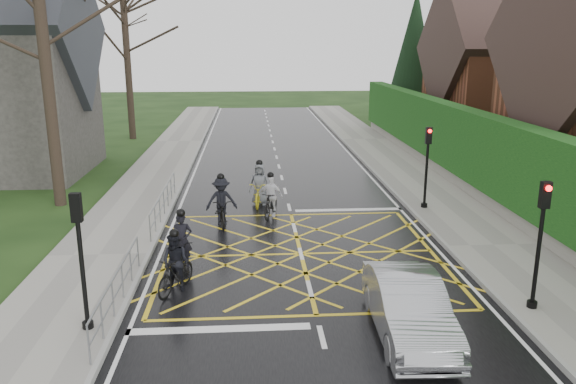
{
  "coord_description": "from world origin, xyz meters",
  "views": [
    {
      "loc": [
        -1.49,
        -15.9,
        6.19
      ],
      "look_at": [
        -0.22,
        2.46,
        1.3
      ],
      "focal_mm": 35.0,
      "sensor_mm": 36.0,
      "label": 1
    }
  ],
  "objects": [
    {
      "name": "ground",
      "position": [
        0.0,
        0.0,
        0.0
      ],
      "size": [
        120.0,
        120.0,
        0.0
      ],
      "primitive_type": "plane",
      "color": "black",
      "rests_on": "ground"
    },
    {
      "name": "road",
      "position": [
        0.0,
        0.0,
        0.01
      ],
      "size": [
        9.0,
        80.0,
        0.01
      ],
      "primitive_type": "cube",
      "color": "black",
      "rests_on": "ground"
    },
    {
      "name": "sidewalk_right",
      "position": [
        6.0,
        0.0,
        0.07
      ],
      "size": [
        3.0,
        80.0,
        0.15
      ],
      "primitive_type": "cube",
      "color": "gray",
      "rests_on": "ground"
    },
    {
      "name": "sidewalk_left",
      "position": [
        -6.0,
        0.0,
        0.07
      ],
      "size": [
        3.0,
        80.0,
        0.15
      ],
      "primitive_type": "cube",
      "color": "gray",
      "rests_on": "ground"
    },
    {
      "name": "stone_wall",
      "position": [
        7.75,
        6.0,
        0.35
      ],
      "size": [
        0.5,
        38.0,
        0.7
      ],
      "primitive_type": "cube",
      "color": "slate",
      "rests_on": "ground"
    },
    {
      "name": "hedge",
      "position": [
        7.75,
        6.0,
        2.1
      ],
      "size": [
        0.9,
        38.0,
        2.8
      ],
      "primitive_type": "cube",
      "color": "#0F3710",
      "rests_on": "stone_wall"
    },
    {
      "name": "house_far",
      "position": [
        14.75,
        18.0,
        4.36
      ],
      "size": [
        9.8,
        8.8,
        10.3
      ],
      "color": "brown",
      "rests_on": "ground"
    },
    {
      "name": "conifer",
      "position": [
        10.75,
        26.0,
        4.99
      ],
      "size": [
        4.6,
        4.6,
        10.0
      ],
      "color": "black",
      "rests_on": "ground"
    },
    {
      "name": "tree_far",
      "position": [
        -9.3,
        22.0,
        7.19
      ],
      "size": [
        8.4,
        8.4,
        10.4
      ],
      "color": "black",
      "rests_on": "ground"
    },
    {
      "name": "railing_south",
      "position": [
        -4.65,
        -3.5,
        0.78
      ],
      "size": [
        0.05,
        5.04,
        1.03
      ],
      "color": "slate",
      "rests_on": "ground"
    },
    {
      "name": "railing_north",
      "position": [
        -4.65,
        4.0,
        0.79
      ],
      "size": [
        0.05,
        6.04,
        1.03
      ],
      "color": "slate",
      "rests_on": "ground"
    },
    {
      "name": "traffic_light_ne",
      "position": [
        5.1,
        4.2,
        1.66
      ],
      "size": [
        0.24,
        0.31,
        3.21
      ],
      "rotation": [
        0.0,
        0.0,
        3.14
      ],
      "color": "black",
      "rests_on": "ground"
    },
    {
      "name": "traffic_light_se",
      "position": [
        5.1,
        -4.2,
        1.66
      ],
      "size": [
        0.24,
        0.31,
        3.21
      ],
      "rotation": [
        0.0,
        0.0,
        3.14
      ],
      "color": "black",
      "rests_on": "ground"
    },
    {
      "name": "traffic_light_sw",
      "position": [
        -5.1,
        -4.5,
        1.66
      ],
      "size": [
        0.24,
        0.31,
        3.21
      ],
      "color": "black",
      "rests_on": "ground"
    },
    {
      "name": "cyclist_rear",
      "position": [
        -3.45,
        -0.81,
        0.56
      ],
      "size": [
        0.76,
        1.82,
        1.72
      ],
      "rotation": [
        0.0,
        0.0,
        0.08
      ],
      "color": "black",
      "rests_on": "ground"
    },
    {
      "name": "cyclist_back",
      "position": [
        -3.44,
        -2.39,
        0.63
      ],
      "size": [
        1.13,
        1.7,
        1.67
      ],
      "rotation": [
        0.0,
        0.0,
        -0.44
      ],
      "color": "black",
      "rests_on": "ground"
    },
    {
      "name": "cyclist_mid",
      "position": [
        -2.52,
        3.07,
        0.67
      ],
      "size": [
        1.17,
        1.97,
        1.84
      ],
      "rotation": [
        0.0,
        0.0,
        0.14
      ],
      "color": "black",
      "rests_on": "ground"
    },
    {
      "name": "cyclist_front",
      "position": [
        -0.76,
        3.88,
        0.62
      ],
      "size": [
        0.97,
        1.74,
        1.68
      ],
      "rotation": [
        0.0,
        0.0,
        -0.3
      ],
      "color": "black",
      "rests_on": "ground"
    },
    {
      "name": "cyclist_lead",
      "position": [
        -1.13,
        5.42,
        0.63
      ],
      "size": [
        0.91,
        1.94,
        1.82
      ],
      "rotation": [
        0.0,
        0.0,
        -0.14
      ],
      "color": "gold",
      "rests_on": "ground"
    },
    {
      "name": "car",
      "position": [
        1.88,
        -5.03,
        0.66
      ],
      "size": [
        1.55,
        4.07,
        1.33
      ],
      "primitive_type": "imported",
      "rotation": [
        0.0,
        0.0,
        -0.04
      ],
      "color": "#A3A5AA",
      "rests_on": "ground"
    }
  ]
}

